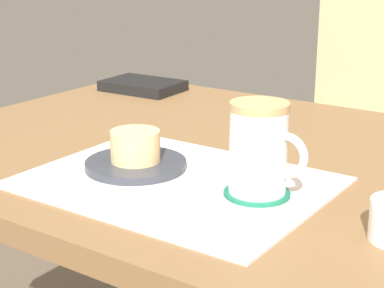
% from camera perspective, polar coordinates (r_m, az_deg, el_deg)
% --- Properties ---
extents(dining_table, '(1.05, 0.81, 0.73)m').
position_cam_1_polar(dining_table, '(1.13, 1.74, -4.43)').
color(dining_table, brown).
rests_on(dining_table, ground_plane).
extents(wooden_chair, '(0.46, 0.46, 0.93)m').
position_cam_1_polar(wooden_chair, '(1.80, 14.31, -1.03)').
color(wooden_chair, '#D1B27F').
rests_on(wooden_chair, ground_plane).
extents(placemat, '(0.43, 0.33, 0.00)m').
position_cam_1_polar(placemat, '(0.94, -1.39, -3.39)').
color(placemat, silver).
rests_on(placemat, dining_table).
extents(pastry_plate, '(0.16, 0.16, 0.01)m').
position_cam_1_polar(pastry_plate, '(0.99, -5.02, -1.82)').
color(pastry_plate, '#333842').
rests_on(pastry_plate, placemat).
extents(pastry, '(0.08, 0.08, 0.05)m').
position_cam_1_polar(pastry, '(0.98, -5.06, -0.17)').
color(pastry, '#E5BC7F').
rests_on(pastry, pastry_plate).
extents(coffee_coaster, '(0.09, 0.09, 0.00)m').
position_cam_1_polar(coffee_coaster, '(0.89, 5.78, -4.37)').
color(coffee_coaster, '#196B4C').
rests_on(coffee_coaster, placemat).
extents(coffee_mug, '(0.11, 0.08, 0.13)m').
position_cam_1_polar(coffee_mug, '(0.87, 6.04, -0.37)').
color(coffee_mug, white).
rests_on(coffee_mug, coffee_coaster).
extents(teaspoon, '(0.13, 0.03, 0.01)m').
position_cam_1_polar(teaspoon, '(0.89, -9.22, -4.42)').
color(teaspoon, silver).
rests_on(teaspoon, placemat).
extents(small_book, '(0.18, 0.13, 0.02)m').
position_cam_1_polar(small_book, '(1.54, -4.39, 5.19)').
color(small_book, black).
rests_on(small_book, dining_table).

